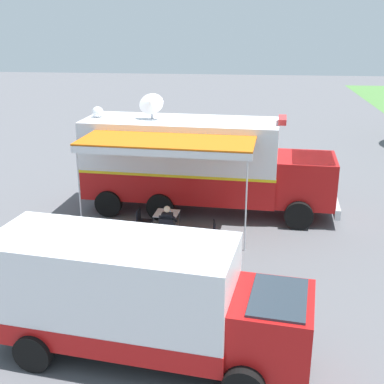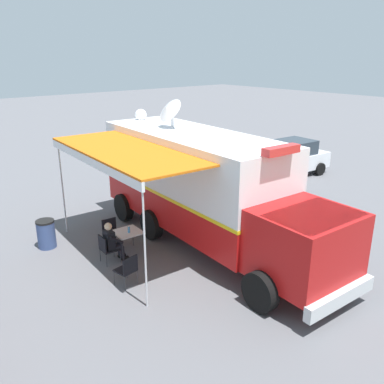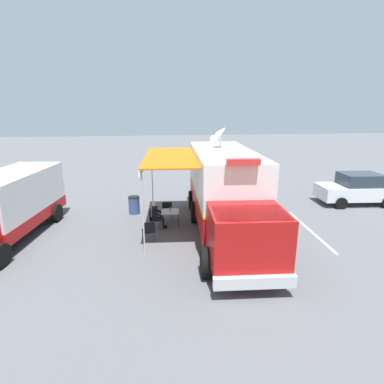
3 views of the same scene
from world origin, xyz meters
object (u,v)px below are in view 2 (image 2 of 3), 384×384
object	(u,v)px
folding_chair_at_table	(106,247)
folding_chair_beside_table	(111,230)
water_bottle	(129,229)
folding_chair_spare_by_truck	(128,268)
command_truck	(205,186)
folding_table	(127,233)
trash_bin	(46,234)
car_behind_truck	(290,158)
seated_responder	(112,241)

from	to	relation	value
folding_chair_at_table	folding_chair_beside_table	world-z (taller)	same
water_bottle	folding_chair_spare_by_truck	world-z (taller)	water_bottle
command_truck	folding_chair_spare_by_truck	size ratio (longest dim) A/B	11.07
folding_table	folding_chair_at_table	bearing A→B (deg)	8.86
folding_chair_at_table	trash_bin	world-z (taller)	trash_bin
folding_chair_spare_by_truck	car_behind_truck	distance (m)	12.31
folding_chair_beside_table	seated_responder	xyz separation A→B (m)	(0.51, 0.99, 0.14)
folding_table	folding_chair_at_table	world-z (taller)	folding_chair_at_table
water_bottle	seated_responder	xyz separation A→B (m)	(0.61, 0.04, -0.18)
command_truck	folding_chair_spare_by_truck	bearing A→B (deg)	11.19
command_truck	folding_chair_at_table	distance (m)	3.51
folding_table	car_behind_truck	size ratio (longest dim) A/B	0.20
water_bottle	folding_chair_spare_by_truck	bearing A→B (deg)	56.66
folding_table	water_bottle	bearing A→B (deg)	88.30
folding_chair_at_table	folding_chair_beside_table	bearing A→B (deg)	-125.64
command_truck	folding_table	distance (m)	2.79
car_behind_truck	seated_responder	bearing A→B (deg)	11.17
seated_responder	water_bottle	bearing A→B (deg)	-176.26
folding_chair_spare_by_truck	folding_chair_at_table	bearing A→B (deg)	-97.09
folding_chair_spare_by_truck	water_bottle	bearing A→B (deg)	-123.34
water_bottle	trash_bin	world-z (taller)	water_bottle
water_bottle	folding_chair_beside_table	bearing A→B (deg)	-84.08
trash_bin	car_behind_truck	distance (m)	12.50
water_bottle	folding_chair_at_table	xyz separation A→B (m)	(0.80, 0.03, -0.32)
water_bottle	car_behind_truck	distance (m)	10.98
water_bottle	folding_chair_spare_by_truck	size ratio (longest dim) A/B	0.26
folding_chair_beside_table	car_behind_truck	world-z (taller)	car_behind_truck
command_truck	seated_responder	bearing A→B (deg)	-15.27
folding_chair_beside_table	trash_bin	bearing A→B (deg)	-35.85
folding_chair_beside_table	trash_bin	xyz separation A→B (m)	(1.64, -1.19, -0.06)
folding_table	seated_responder	bearing A→B (deg)	12.66
car_behind_truck	folding_chair_beside_table	bearing A→B (deg)	6.60
command_truck	water_bottle	bearing A→B (deg)	-19.91
trash_bin	car_behind_truck	xyz separation A→B (m)	(-12.49, -0.07, 0.42)
command_truck	folding_table	size ratio (longest dim) A/B	11.31
folding_chair_spare_by_truck	seated_responder	world-z (taller)	seated_responder
water_bottle	folding_chair_spare_by_truck	distance (m)	1.81
folding_chair_spare_by_truck	command_truck	bearing A→B (deg)	-168.81
folding_chair_beside_table	command_truck	bearing A→B (deg)	143.48
folding_chair_beside_table	car_behind_truck	distance (m)	10.93
folding_table	command_truck	bearing A→B (deg)	157.96
folding_chair_at_table	seated_responder	size ratio (longest dim) A/B	0.70
seated_responder	car_behind_truck	distance (m)	11.58
seated_responder	car_behind_truck	size ratio (longest dim) A/B	0.29
command_truck	water_bottle	distance (m)	2.69
command_truck	trash_bin	world-z (taller)	command_truck
command_truck	folding_chair_spare_by_truck	xyz separation A→B (m)	(3.29, 0.65, -1.43)
folding_chair_spare_by_truck	seated_responder	size ratio (longest dim) A/B	0.70
water_bottle	folding_chair_at_table	distance (m)	0.86
folding_table	folding_chair_spare_by_truck	size ratio (longest dim) A/B	0.98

